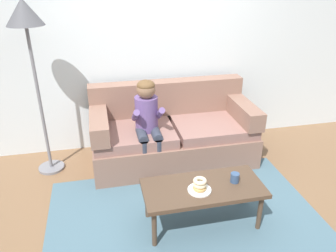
{
  "coord_description": "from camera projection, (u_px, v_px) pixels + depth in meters",
  "views": [
    {
      "loc": [
        -0.69,
        -2.7,
        2.21
      ],
      "look_at": [
        -0.0,
        0.45,
        0.65
      ],
      "focal_mm": 35.37,
      "sensor_mm": 36.0,
      "label": 1
    }
  ],
  "objects": [
    {
      "name": "toy_controller",
      "position": [
        231.0,
        190.0,
        3.59
      ],
      "size": [
        0.23,
        0.09,
        0.05
      ],
      "rotation": [
        0.0,
        0.0,
        -0.1
      ],
      "color": "blue",
      "rests_on": "ground"
    },
    {
      "name": "area_rug",
      "position": [
        184.0,
        215.0,
        3.24
      ],
      "size": [
        2.6,
        1.63,
        0.01
      ],
      "primitive_type": "cube",
      "color": "#476675",
      "rests_on": "ground"
    },
    {
      "name": "donut",
      "position": [
        200.0,
        188.0,
        2.9
      ],
      "size": [
        0.15,
        0.15,
        0.04
      ],
      "primitive_type": "torus",
      "rotation": [
        0.0,
        0.0,
        1.84
      ],
      "color": "tan",
      "rests_on": "plate"
    },
    {
      "name": "coffee_table",
      "position": [
        203.0,
        190.0,
        3.0
      ],
      "size": [
        1.09,
        0.5,
        0.42
      ],
      "color": "#4C3828",
      "rests_on": "ground"
    },
    {
      "name": "ground",
      "position": [
        178.0,
        200.0,
        3.47
      ],
      "size": [
        10.0,
        10.0,
        0.0
      ],
      "primitive_type": "plane",
      "color": "brown"
    },
    {
      "name": "floor_lamp",
      "position": [
        27.0,
        29.0,
        3.29
      ],
      "size": [
        0.37,
        0.37,
        1.94
      ],
      "color": "slate",
      "rests_on": "ground"
    },
    {
      "name": "plate",
      "position": [
        199.0,
        190.0,
        2.92
      ],
      "size": [
        0.21,
        0.21,
        0.01
      ],
      "primitive_type": "cylinder",
      "color": "white",
      "rests_on": "coffee_table"
    },
    {
      "name": "person_child",
      "position": [
        148.0,
        119.0,
        3.7
      ],
      "size": [
        0.34,
        0.58,
        1.1
      ],
      "color": "#664C84",
      "rests_on": "ground"
    },
    {
      "name": "donut_second",
      "position": [
        200.0,
        184.0,
        2.89
      ],
      "size": [
        0.12,
        0.12,
        0.04
      ],
      "primitive_type": "torus",
      "rotation": [
        0.0,
        0.0,
        0.03
      ],
      "color": "beige",
      "rests_on": "donut"
    },
    {
      "name": "donut_third",
      "position": [
        200.0,
        181.0,
        2.87
      ],
      "size": [
        0.17,
        0.17,
        0.04
      ],
      "primitive_type": "torus",
      "rotation": [
        0.0,
        0.0,
        0.65
      ],
      "color": "beige",
      "rests_on": "donut_second"
    },
    {
      "name": "couch",
      "position": [
        172.0,
        134.0,
        4.09
      ],
      "size": [
        1.94,
        0.9,
        0.93
      ],
      "color": "#846051",
      "rests_on": "ground"
    },
    {
      "name": "wall_back",
      "position": [
        152.0,
        39.0,
        4.09
      ],
      "size": [
        8.0,
        0.1,
        2.8
      ],
      "primitive_type": "cube",
      "color": "silver",
      "rests_on": "ground"
    },
    {
      "name": "mug",
      "position": [
        235.0,
        178.0,
        3.02
      ],
      "size": [
        0.08,
        0.08,
        0.09
      ],
      "primitive_type": "cylinder",
      "color": "#334C72",
      "rests_on": "coffee_table"
    }
  ]
}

